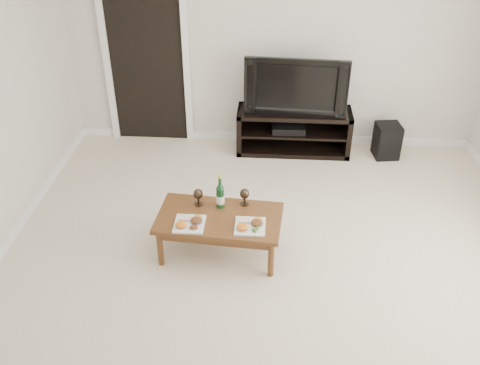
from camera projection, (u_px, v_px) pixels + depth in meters
name	position (u px, v px, depth m)	size (l,w,h in m)	color
floor	(266.00, 289.00, 4.67)	(5.50, 5.50, 0.00)	beige
back_wall	(275.00, 42.00, 6.29)	(5.00, 0.04, 2.60)	silver
doorway	(147.00, 62.00, 6.50)	(0.90, 0.02, 2.05)	black
media_console	(293.00, 131.00, 6.60)	(1.39, 0.45, 0.55)	black
television	(296.00, 84.00, 6.26)	(1.20, 0.16, 0.69)	black
av_receiver	(288.00, 128.00, 6.57)	(0.40, 0.30, 0.08)	black
subwoofer	(387.00, 141.00, 6.52)	(0.28, 0.28, 0.42)	black
coffee_table	(220.00, 234.00, 4.98)	(1.13, 0.62, 0.42)	brown
plate_left	(189.00, 222.00, 4.74)	(0.27, 0.27, 0.07)	white
plate_right	(250.00, 224.00, 4.72)	(0.27, 0.27, 0.07)	white
wine_bottle	(220.00, 191.00, 4.90)	(0.07, 0.07, 0.35)	#0F3818
goblet_left	(198.00, 197.00, 4.98)	(0.09, 0.09, 0.17)	#32261B
goblet_right	(245.00, 197.00, 4.98)	(0.09, 0.09, 0.17)	#32261B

